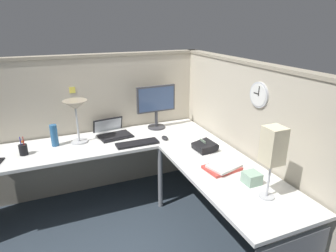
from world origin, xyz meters
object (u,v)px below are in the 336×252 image
laptop (112,132)px  computer_mouse (165,138)px  desk_lamp_paper (273,148)px  desk_lamp_dome (76,108)px  tissue_box (252,178)px  pen_cup (23,149)px  thermos_flask (54,135)px  monitor (156,104)px  keyboard (137,143)px  book_stack (223,167)px  wall_clock (259,95)px  office_phone (205,147)px

laptop → computer_mouse: (0.48, -0.37, -0.01)m
laptop → desk_lamp_paper: bearing=-65.8°
computer_mouse → desk_lamp_dome: desk_lamp_dome is taller
tissue_box → pen_cup: bearing=142.8°
thermos_flask → desk_lamp_paper: (1.34, -1.55, 0.27)m
monitor → keyboard: size_ratio=1.16×
keyboard → tissue_box: size_ratio=3.58×
laptop → pen_cup: 0.90m
laptop → pen_cup: size_ratio=2.36×
book_stack → wall_clock: (0.36, 0.06, 0.58)m
pen_cup → tissue_box: 2.06m
tissue_box → wall_clock: wall_clock is taller
keyboard → tissue_box: bearing=-61.4°
monitor → tissue_box: monitor is taller
desk_lamp_paper → tissue_box: (0.02, 0.20, -0.34)m
pen_cup → office_phone: size_ratio=0.83×
pen_cup → monitor: bearing=8.0°
desk_lamp_paper → desk_lamp_dome: bearing=125.6°
pen_cup → book_stack: bearing=-31.9°
computer_mouse → book_stack: 0.83m
monitor → office_phone: size_ratio=2.32×
pen_cup → wall_clock: wall_clock is taller
office_phone → wall_clock: bearing=-47.5°
book_stack → office_phone: bearing=82.4°
desk_lamp_paper → tissue_box: desk_lamp_paper is taller
desk_lamp_dome → pen_cup: bearing=-168.4°
laptop → office_phone: laptop is taller
pen_cup → desk_lamp_dome: bearing=11.6°
monitor → pen_cup: monitor is taller
thermos_flask → book_stack: (1.27, -1.08, -0.09)m
tissue_box → keyboard: bearing=118.9°
desk_lamp_dome → book_stack: size_ratio=1.41×
monitor → tissue_box: size_ratio=4.17×
desk_lamp_paper → pen_cup: bearing=138.3°
tissue_box → thermos_flask: bearing=135.0°
monitor → laptop: bearing=179.3°
thermos_flask → desk_lamp_dome: bearing=-1.2°
laptop → office_phone: size_ratio=1.97×
pen_cup → office_phone: (1.61, -0.58, -0.02)m
desk_lamp_dome → office_phone: (1.10, -0.68, -0.33)m
desk_lamp_paper → thermos_flask: bearing=130.8°
office_phone → tissue_box: office_phone is taller
desk_lamp_dome → laptop: bearing=15.1°
computer_mouse → pen_cup: bearing=173.1°
computer_mouse → wall_clock: (0.56, -0.74, 0.58)m
keyboard → desk_lamp_paper: 1.43m
keyboard → desk_lamp_paper: bearing=-66.0°
desk_lamp_paper → wall_clock: size_ratio=2.41×
desk_lamp_dome → wall_clock: wall_clock is taller
pen_cup → computer_mouse: bearing=-6.9°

